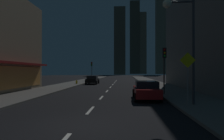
# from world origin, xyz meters

# --- Properties ---
(ground_plane) EXTENTS (78.00, 136.00, 0.10)m
(ground_plane) POSITION_xyz_m (0.00, 32.00, -0.05)
(ground_plane) COLOR black
(sidewalk_right) EXTENTS (4.00, 76.00, 0.15)m
(sidewalk_right) POSITION_xyz_m (7.00, 32.00, 0.07)
(sidewalk_right) COLOR #605E59
(sidewalk_right) RESTS_ON ground
(sidewalk_left) EXTENTS (4.00, 76.00, 0.15)m
(sidewalk_left) POSITION_xyz_m (-7.00, 32.00, 0.07)
(sidewalk_left) COLOR #605E59
(sidewalk_left) RESTS_ON ground
(lane_marking_center) EXTENTS (0.16, 43.80, 0.01)m
(lane_marking_center) POSITION_xyz_m (0.00, 18.80, 0.01)
(lane_marking_center) COLOR silver
(lane_marking_center) RESTS_ON ground
(skyscraper_distant_tall) EXTENTS (7.01, 7.24, 41.83)m
(skyscraper_distant_tall) POSITION_xyz_m (-1.04, 113.58, 20.92)
(skyscraper_distant_tall) COLOR #494536
(skyscraper_distant_tall) RESTS_ON ground
(skyscraper_distant_mid) EXTENTS (8.08, 7.52, 60.79)m
(skyscraper_distant_mid) POSITION_xyz_m (10.44, 156.15, 30.39)
(skyscraper_distant_mid) COLOR #3E3B2E
(skyscraper_distant_mid) RESTS_ON ground
(skyscraper_distant_short) EXTENTS (8.07, 7.40, 51.25)m
(skyscraper_distant_short) POSITION_xyz_m (16.00, 156.67, 25.63)
(skyscraper_distant_short) COLOR brown
(skyscraper_distant_short) RESTS_ON ground
(skyscraper_distant_slender) EXTENTS (7.34, 5.87, 71.62)m
(skyscraper_distant_slender) POSITION_xyz_m (30.18, 146.63, 35.81)
(skyscraper_distant_slender) COLOR #635E4A
(skyscraper_distant_slender) RESTS_ON ground
(car_parked_near) EXTENTS (1.98, 4.24, 1.45)m
(car_parked_near) POSITION_xyz_m (3.60, 7.55, 0.74)
(car_parked_near) COLOR #B21919
(car_parked_near) RESTS_ON ground
(car_parked_far) EXTENTS (1.98, 4.24, 1.45)m
(car_parked_far) POSITION_xyz_m (-3.60, 25.45, 0.74)
(car_parked_far) COLOR black
(car_parked_far) RESTS_ON ground
(fire_hydrant_far_left) EXTENTS (0.42, 0.30, 0.65)m
(fire_hydrant_far_left) POSITION_xyz_m (-5.90, 23.58, 0.45)
(fire_hydrant_far_left) COLOR gold
(fire_hydrant_far_left) RESTS_ON sidewalk_left
(traffic_light_near_right) EXTENTS (0.32, 0.48, 4.20)m
(traffic_light_near_right) POSITION_xyz_m (5.50, 10.05, 3.19)
(traffic_light_near_right) COLOR #2D2D2D
(traffic_light_near_right) RESTS_ON sidewalk_right
(traffic_light_far_left) EXTENTS (0.32, 0.48, 4.20)m
(traffic_light_far_left) POSITION_xyz_m (-5.50, 35.75, 3.19)
(traffic_light_far_left) COLOR #2D2D2D
(traffic_light_far_left) RESTS_ON sidewalk_left
(street_lamp_right) EXTENTS (1.96, 0.56, 6.58)m
(street_lamp_right) POSITION_xyz_m (5.38, 4.70, 5.07)
(street_lamp_right) COLOR #38383D
(street_lamp_right) RESTS_ON sidewalk_right
(pedestrian_crossing_sign) EXTENTS (0.91, 0.08, 3.15)m
(pedestrian_crossing_sign) POSITION_xyz_m (5.60, 3.92, 2.02)
(pedestrian_crossing_sign) COLOR slate
(pedestrian_crossing_sign) RESTS_ON sidewalk_right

